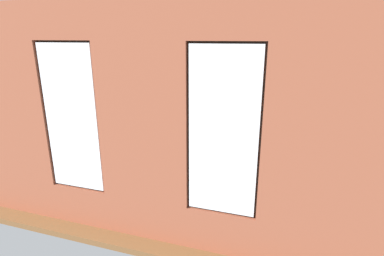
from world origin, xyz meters
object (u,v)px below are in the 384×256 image
at_px(papasan_chair, 174,128).
at_px(potted_plant_foreground_right, 131,112).
at_px(remote_gray, 209,151).
at_px(media_console, 98,139).
at_px(table_plant_small, 206,144).
at_px(potted_plant_corner_far_left, 341,202).
at_px(candle_jar, 185,146).
at_px(potted_plant_corner_near_left, 319,129).
at_px(couch_by_window, 170,197).
at_px(cup_ceramic, 199,144).
at_px(potted_plant_near_tv, 95,143).
at_px(tv_flatscreen, 96,115).
at_px(coffee_table, 206,150).
at_px(couch_left, 316,172).

xyz_separation_m(papasan_chair, potted_plant_foreground_right, (1.47, -0.19, 0.32)).
height_order(remote_gray, media_console, media_console).
height_order(table_plant_small, potted_plant_corner_far_left, potted_plant_corner_far_left).
xyz_separation_m(remote_gray, papasan_chair, (1.47, -1.48, -0.02)).
distance_m(candle_jar, potted_plant_corner_near_left, 3.51).
xyz_separation_m(couch_by_window, potted_plant_corner_far_left, (-2.62, 0.10, 0.44)).
xyz_separation_m(cup_ceramic, potted_plant_near_tv, (2.37, 0.84, 0.05)).
xyz_separation_m(tv_flatscreen, potted_plant_corner_far_left, (-5.69, 2.47, -0.20)).
xyz_separation_m(candle_jar, papasan_chair, (0.87, -1.48, -0.07)).
height_order(table_plant_small, potted_plant_corner_near_left, potted_plant_corner_near_left).
height_order(coffee_table, media_console, media_console).
xyz_separation_m(candle_jar, potted_plant_corner_near_left, (-3.05, -1.71, 0.20)).
bearing_deg(media_console, candle_jar, 173.05).
bearing_deg(couch_left, coffee_table, -101.07).
xyz_separation_m(cup_ceramic, media_console, (2.92, -0.08, -0.19)).
distance_m(cup_ceramic, potted_plant_corner_far_left, 3.67).
bearing_deg(tv_flatscreen, remote_gray, 174.27).
xyz_separation_m(potted_plant_near_tv, potted_plant_foreground_right, (0.25, -2.26, 0.21)).
bearing_deg(couch_by_window, cup_ceramic, -86.12).
bearing_deg(potted_plant_corner_near_left, tv_flatscreen, 13.68).
bearing_deg(couch_left, potted_plant_corner_far_left, 1.77).
bearing_deg(coffee_table, media_console, -3.47).
height_order(couch_left, remote_gray, couch_left).
bearing_deg(potted_plant_corner_near_left, potted_plant_foreground_right, 0.51).
xyz_separation_m(couch_by_window, potted_plant_corner_near_left, (-2.62, -3.75, 0.36)).
distance_m(table_plant_small, potted_plant_foreground_right, 3.21).
xyz_separation_m(couch_by_window, couch_left, (-2.47, -1.82, 0.00)).
bearing_deg(remote_gray, coffee_table, -58.44).
bearing_deg(potted_plant_foreground_right, potted_plant_corner_near_left, -179.49).
height_order(candle_jar, potted_plant_foreground_right, potted_plant_foreground_right).
xyz_separation_m(cup_ceramic, tv_flatscreen, (2.92, -0.08, 0.49)).
relative_size(candle_jar, potted_plant_corner_far_left, 0.08).
relative_size(remote_gray, tv_flatscreen, 0.15).
bearing_deg(table_plant_small, coffee_table, 180.00).
bearing_deg(remote_gray, potted_plant_corner_near_left, -155.69).
relative_size(coffee_table, candle_jar, 13.90).
bearing_deg(remote_gray, tv_flatscreen, -16.26).
bearing_deg(cup_ceramic, table_plant_small, 151.04).
xyz_separation_m(remote_gray, potted_plant_corner_near_left, (-2.46, -1.71, 0.24)).
bearing_deg(potted_plant_corner_far_left, cup_ceramic, -40.74).
height_order(cup_ceramic, tv_flatscreen, tv_flatscreen).
bearing_deg(candle_jar, papasan_chair, -59.57).
distance_m(candle_jar, potted_plant_foreground_right, 2.88).
height_order(couch_left, papasan_chair, couch_left).
bearing_deg(potted_plant_near_tv, media_console, -59.04).
height_order(cup_ceramic, remote_gray, cup_ceramic).
bearing_deg(potted_plant_corner_far_left, media_console, -23.44).
bearing_deg(table_plant_small, couch_left, 171.57).
bearing_deg(coffee_table, remote_gray, 132.09).
height_order(table_plant_small, potted_plant_foreground_right, potted_plant_foreground_right).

